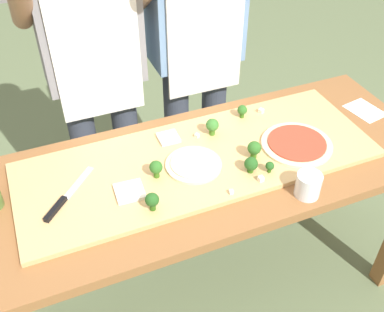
{
  "coord_description": "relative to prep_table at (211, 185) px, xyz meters",
  "views": [
    {
      "loc": [
        -0.55,
        -1.15,
        1.91
      ],
      "look_at": [
        -0.06,
        0.04,
        0.81
      ],
      "focal_mm": 42.88,
      "sensor_mm": 36.0,
      "label": 1
    }
  ],
  "objects": [
    {
      "name": "pizza_slice_near_right",
      "position": [
        -0.11,
        0.17,
        0.14
      ],
      "size": [
        0.08,
        0.08,
        0.01
      ],
      "primitive_type": "cube",
      "rotation": [
        0.0,
        0.0,
        -0.02
      ],
      "color": "silver",
      "rests_on": "cutting_board"
    },
    {
      "name": "broccoli_floret_back_left",
      "position": [
        -0.22,
        -0.01,
        0.18
      ],
      "size": [
        0.05,
        0.05,
        0.07
      ],
      "color": "#366618",
      "rests_on": "cutting_board"
    },
    {
      "name": "cheese_crumble_d",
      "position": [
        -0.0,
        0.14,
        0.14
      ],
      "size": [
        0.02,
        0.02,
        0.02
      ],
      "primitive_type": "cube",
      "rotation": [
        0.0,
        0.0,
        0.52
      ],
      "color": "white",
      "rests_on": "cutting_board"
    },
    {
      "name": "cheese_crumble_b",
      "position": [
        0.11,
        -0.17,
        0.14
      ],
      "size": [
        0.02,
        0.02,
        0.02
      ],
      "primitive_type": "cube",
      "rotation": [
        0.0,
        0.0,
        0.06
      ],
      "color": "white",
      "rests_on": "cutting_board"
    },
    {
      "name": "broccoli_floret_front_right",
      "position": [
        0.16,
        -0.14,
        0.16
      ],
      "size": [
        0.03,
        0.03,
        0.04
      ],
      "color": "#2C5915",
      "rests_on": "cutting_board"
    },
    {
      "name": "cutting_board",
      "position": [
        -0.04,
        0.02,
        0.13
      ],
      "size": [
        1.33,
        0.48,
        0.02
      ],
      "primitive_type": "cube",
      "color": "tan",
      "rests_on": "prep_table"
    },
    {
      "name": "broccoli_floret_center_left",
      "position": [
        0.22,
        0.19,
        0.17
      ],
      "size": [
        0.04,
        0.04,
        0.06
      ],
      "color": "#366618",
      "rests_on": "cutting_board"
    },
    {
      "name": "broccoli_floret_front_mid",
      "position": [
        0.14,
        -0.05,
        0.18
      ],
      "size": [
        0.05,
        0.05,
        0.07
      ],
      "color": "#366618",
      "rests_on": "cutting_board"
    },
    {
      "name": "pizza_slice_near_left",
      "position": [
        -0.33,
        -0.05,
        0.14
      ],
      "size": [
        0.1,
        0.1,
        0.01
      ],
      "primitive_type": "cube",
      "rotation": [
        0.0,
        0.0,
        -0.07
      ],
      "color": "silver",
      "rests_on": "cutting_board"
    },
    {
      "name": "broccoli_floret_center_right",
      "position": [
        0.1,
        -0.11,
        0.17
      ],
      "size": [
        0.05,
        0.05,
        0.06
      ],
      "color": "#2C5915",
      "rests_on": "cutting_board"
    },
    {
      "name": "flour_cup",
      "position": [
        0.23,
        -0.27,
        0.15
      ],
      "size": [
        0.09,
        0.09,
        0.09
      ],
      "color": "white",
      "rests_on": "prep_table"
    },
    {
      "name": "broccoli_floret_back_mid",
      "position": [
        0.06,
        0.14,
        0.18
      ],
      "size": [
        0.05,
        0.05,
        0.07
      ],
      "color": "#3F7220",
      "rests_on": "cutting_board"
    },
    {
      "name": "pizza_whole_cheese_artichoke",
      "position": [
        -0.08,
        -0.01,
        0.14
      ],
      "size": [
        0.2,
        0.2,
        0.02
      ],
      "color": "beige",
      "rests_on": "cutting_board"
    },
    {
      "name": "cook_left",
      "position": [
        -0.28,
        0.57,
        0.32
      ],
      "size": [
        0.54,
        0.39,
        1.67
      ],
      "color": "#333847",
      "rests_on": "ground"
    },
    {
      "name": "cook_right",
      "position": [
        0.18,
        0.57,
        0.32
      ],
      "size": [
        0.54,
        0.39,
        1.67
      ],
      "color": "#333847",
      "rests_on": "ground"
    },
    {
      "name": "pizza_whole_tomato_red",
      "position": [
        0.33,
        -0.05,
        0.14
      ],
      "size": [
        0.27,
        0.27,
        0.02
      ],
      "color": "beige",
      "rests_on": "cutting_board"
    },
    {
      "name": "ground_plane",
      "position": [
        0.0,
        0.0,
        -0.68
      ],
      "size": [
        8.0,
        8.0,
        0.0
      ],
      "primitive_type": "plane",
      "color": "#60704C"
    },
    {
      "name": "broccoli_floret_back_right",
      "position": [
        -0.28,
        -0.15,
        0.18
      ],
      "size": [
        0.05,
        0.05,
        0.07
      ],
      "color": "#2C5915",
      "rests_on": "cutting_board"
    },
    {
      "name": "recipe_note",
      "position": [
        0.74,
        0.06,
        0.12
      ],
      "size": [
        0.14,
        0.17,
        0.0
      ],
      "primitive_type": "cube",
      "rotation": [
        0.0,
        0.0,
        0.17
      ],
      "color": "white",
      "rests_on": "prep_table"
    },
    {
      "name": "cheese_crumble_a",
      "position": [
        0.31,
        0.19,
        0.14
      ],
      "size": [
        0.02,
        0.02,
        0.02
      ],
      "primitive_type": "cube",
      "rotation": [
        0.0,
        0.0,
        0.43
      ],
      "color": "white",
      "rests_on": "cutting_board"
    },
    {
      "name": "prep_table",
      "position": [
        0.0,
        0.0,
        0.0
      ],
      "size": [
        1.71,
        0.68,
        0.79
      ],
      "color": "brown",
      "rests_on": "ground"
    },
    {
      "name": "chefs_knife",
      "position": [
        -0.54,
        -0.01,
        0.14
      ],
      "size": [
        0.2,
        0.22,
        0.02
      ],
      "color": "#B7BABF",
      "rests_on": "cutting_board"
    },
    {
      "name": "cheese_crumble_c",
      "position": [
        -0.01,
        -0.19,
        0.14
      ],
      "size": [
        0.02,
        0.02,
        0.01
      ],
      "primitive_type": "cube",
      "rotation": [
        0.0,
        0.0,
        1.42
      ],
      "color": "silver",
      "rests_on": "cutting_board"
    }
  ]
}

